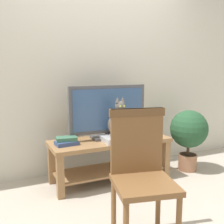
{
  "coord_description": "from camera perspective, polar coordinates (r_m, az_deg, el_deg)",
  "views": [
    {
      "loc": [
        -1.27,
        -2.29,
        1.31
      ],
      "look_at": [
        -0.01,
        0.46,
        0.82
      ],
      "focal_mm": 44.1,
      "sensor_mm": 36.0,
      "label": 1
    }
  ],
  "objects": [
    {
      "name": "media_box",
      "position": [
        3.11,
        1.29,
        -5.51
      ],
      "size": [
        0.36,
        0.29,
        0.06
      ],
      "color": "#BCBCC1",
      "rests_on": "tv_stand"
    },
    {
      "name": "wooden_chair",
      "position": [
        2.09,
        5.99,
        -11.36
      ],
      "size": [
        0.51,
        0.51,
        1.01
      ],
      "color": "brown",
      "rests_on": "ground"
    },
    {
      "name": "cat",
      "position": [
        3.05,
        1.44,
        -2.02
      ],
      "size": [
        0.23,
        0.32,
        0.45
      ],
      "color": "#514C47",
      "rests_on": "media_box"
    },
    {
      "name": "back_wall",
      "position": [
        3.56,
        -3.64,
        10.56
      ],
      "size": [
        7.0,
        0.12,
        2.8
      ],
      "primitive_type": "cube",
      "color": "beige",
      "rests_on": "ground"
    },
    {
      "name": "potted_plant",
      "position": [
        3.64,
        15.63,
        -4.07
      ],
      "size": [
        0.48,
        0.48,
        0.78
      ],
      "color": "#9E6B4C",
      "rests_on": "ground"
    },
    {
      "name": "book_stack",
      "position": [
        3.0,
        -9.43,
        -5.98
      ],
      "size": [
        0.24,
        0.18,
        0.08
      ],
      "color": "#33477A",
      "rests_on": "tv_stand"
    },
    {
      "name": "tv",
      "position": [
        3.17,
        -0.84,
        0.18
      ],
      "size": [
        0.93,
        0.2,
        0.62
      ],
      "color": "#4C4C51",
      "rests_on": "tv_stand"
    },
    {
      "name": "ground_plane",
      "position": [
        2.93,
        4.2,
        -17.43
      ],
      "size": [
        12.0,
        12.0,
        0.0
      ],
      "primitive_type": "plane",
      "color": "#ADA393"
    },
    {
      "name": "tv_stand",
      "position": [
        3.22,
        -0.37,
        -8.25
      ],
      "size": [
        1.39,
        0.51,
        0.5
      ],
      "color": "olive",
      "rests_on": "ground"
    }
  ]
}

